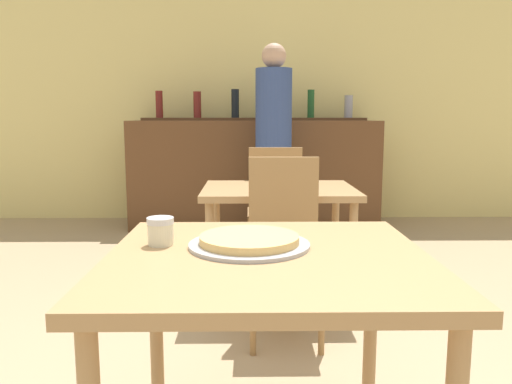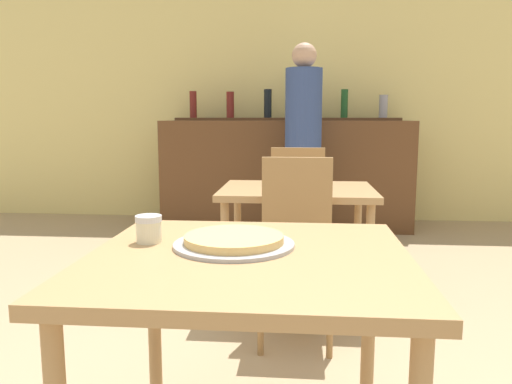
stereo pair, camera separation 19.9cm
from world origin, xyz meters
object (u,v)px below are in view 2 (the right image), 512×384
chair_far_side_back (297,204)px  cheese_shaker (149,229)px  person_standing (303,135)px  pizza_tray (234,241)px  chair_far_side_front (296,237)px

chair_far_side_back → cheese_shaker: bearing=77.6°
chair_far_side_back → person_standing: (0.04, 1.07, 0.47)m
pizza_tray → chair_far_side_front: bearing=80.3°
chair_far_side_front → person_standing: size_ratio=0.52×
cheese_shaker → person_standing: person_standing is taller
chair_far_side_front → person_standing: (0.04, 2.11, 0.47)m
chair_far_side_front → chair_far_side_back: size_ratio=1.00×
pizza_tray → person_standing: size_ratio=0.20×
pizza_tray → cheese_shaker: bearing=174.4°
chair_far_side_front → pizza_tray: size_ratio=2.56×
chair_far_side_front → chair_far_side_back: (-0.00, 1.04, 0.00)m
cheese_shaker → pizza_tray: bearing=-5.6°
person_standing → cheese_shaker: bearing=-99.0°
chair_far_side_back → cheese_shaker: chair_far_side_back is taller
chair_far_side_back → chair_far_side_front: bearing=90.0°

